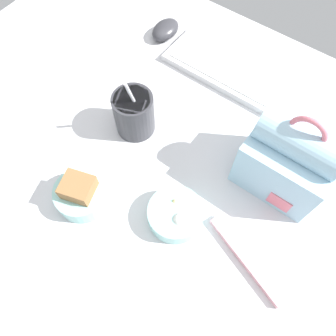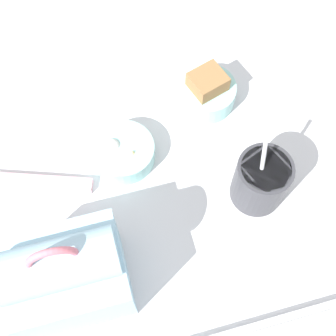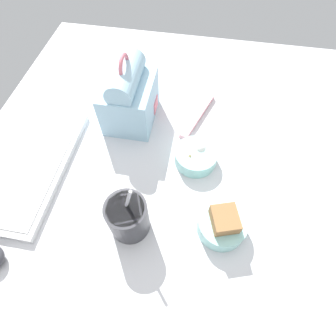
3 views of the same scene
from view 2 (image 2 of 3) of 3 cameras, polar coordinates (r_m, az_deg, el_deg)
name	(u,v)px [view 2 (image 2 of 3)]	position (r cm, az deg, el deg)	size (l,w,h in cm)	color
desk_surface	(191,184)	(85.83, 2.84, -1.93)	(140.00, 110.00, 2.00)	silver
lunch_bag	(67,275)	(72.53, -12.17, -12.63)	(17.25, 13.93, 21.74)	#9EC6DB
soup_cup	(261,181)	(80.46, 11.24, -1.51)	(9.28, 9.28, 17.52)	#333338
bento_bowl_sandwich	(206,92)	(91.07, 4.70, 9.27)	(11.28, 11.28, 7.79)	#93D1CC
bento_bowl_snacks	(123,152)	(85.29, -5.46, 1.92)	(11.45, 11.45, 5.08)	#93D1CC
chopstick_case	(37,182)	(87.13, -15.70, -1.69)	(19.77, 8.85, 1.60)	pink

